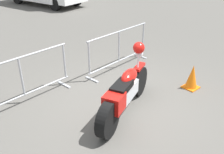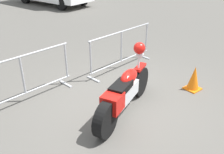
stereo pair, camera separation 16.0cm
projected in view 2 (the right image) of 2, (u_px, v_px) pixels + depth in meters
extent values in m
plane|color=#54514C|center=(122.00, 101.00, 5.51)|extent=(120.00, 120.00, 0.00)
cylinder|color=black|center=(139.00, 81.00, 5.64)|extent=(0.68, 0.44, 0.66)
cylinder|color=black|center=(106.00, 120.00, 4.36)|extent=(0.68, 0.44, 0.66)
cube|color=silver|center=(125.00, 94.00, 4.96)|extent=(0.90, 0.58, 0.29)
ellipsoid|color=red|center=(129.00, 77.00, 4.97)|extent=(0.64, 0.48, 0.27)
cube|color=black|center=(121.00, 87.00, 4.69)|extent=(0.61, 0.48, 0.12)
cube|color=red|center=(113.00, 102.00, 4.48)|extent=(0.48, 0.45, 0.33)
cube|color=red|center=(140.00, 67.00, 5.48)|extent=(0.44, 0.30, 0.06)
cylinder|color=silver|center=(139.00, 63.00, 5.34)|extent=(0.05, 0.05, 0.47)
sphere|color=silver|center=(140.00, 54.00, 5.29)|extent=(0.17, 0.17, 0.17)
sphere|color=red|center=(139.00, 48.00, 5.18)|extent=(0.25, 0.25, 0.25)
cylinder|color=#9EA0A5|center=(19.00, 57.00, 5.05)|extent=(2.33, 0.30, 0.04)
cylinder|color=#9EA0A5|center=(26.00, 93.00, 5.44)|extent=(2.33, 0.30, 0.04)
cylinder|color=#9EA0A5|center=(23.00, 76.00, 5.25)|extent=(0.05, 0.05, 0.85)
cylinder|color=#9EA0A5|center=(66.00, 61.00, 5.96)|extent=(0.05, 0.05, 0.85)
cube|color=#9EA0A5|center=(66.00, 84.00, 6.19)|extent=(0.11, 0.44, 0.03)
cylinder|color=#9EA0A5|center=(122.00, 32.00, 6.62)|extent=(2.33, 0.30, 0.04)
cylinder|color=#9EA0A5|center=(121.00, 61.00, 7.00)|extent=(2.33, 0.30, 0.04)
cylinder|color=#9EA0A5|center=(91.00, 58.00, 6.10)|extent=(0.05, 0.05, 0.85)
cylinder|color=#9EA0A5|center=(121.00, 47.00, 6.81)|extent=(0.05, 0.05, 0.85)
cylinder|color=#9EA0A5|center=(146.00, 38.00, 7.52)|extent=(0.05, 0.05, 0.85)
cube|color=#9EA0A5|center=(94.00, 79.00, 6.42)|extent=(0.11, 0.44, 0.03)
cube|color=#9EA0A5|center=(144.00, 57.00, 7.76)|extent=(0.11, 0.44, 0.03)
cylinder|color=black|center=(62.00, 4.00, 13.71)|extent=(0.40, 0.76, 0.72)
cube|color=orange|center=(192.00, 88.00, 5.99)|extent=(0.34, 0.34, 0.03)
cone|color=orange|center=(194.00, 78.00, 5.86)|extent=(0.28, 0.28, 0.56)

